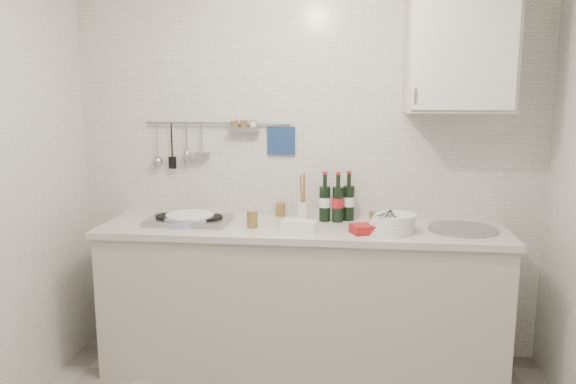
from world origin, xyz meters
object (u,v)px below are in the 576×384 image
object	(u,v)px
plate_stack_sink	(392,223)
wine_bottles	(337,197)
plate_stack_hob	(188,219)
wall_cabinet	(459,51)
utensil_crock	(303,209)

from	to	relation	value
plate_stack_sink	wine_bottles	bearing A→B (deg)	142.96
plate_stack_hob	plate_stack_sink	world-z (taller)	plate_stack_sink
wall_cabinet	wine_bottles	size ratio (longest dim) A/B	2.26
wall_cabinet	plate_stack_sink	xyz separation A→B (m)	(-0.37, -0.21, -0.98)
wall_cabinet	plate_stack_hob	size ratio (longest dim) A/B	2.15
wine_bottles	utensil_crock	world-z (taller)	wine_bottles
plate_stack_sink	utensil_crock	size ratio (longest dim) A/B	1.01
wall_cabinet	plate_stack_hob	world-z (taller)	wall_cabinet
plate_stack_hob	plate_stack_sink	distance (m)	1.24
wall_cabinet	plate_stack_sink	bearing A→B (deg)	-150.19
plate_stack_hob	plate_stack_sink	size ratio (longest dim) A/B	1.08
plate_stack_sink	wine_bottles	world-z (taller)	wine_bottles
plate_stack_sink	wine_bottles	size ratio (longest dim) A/B	0.98
plate_stack_hob	utensil_crock	size ratio (longest dim) A/B	1.08
wall_cabinet	plate_stack_sink	distance (m)	1.07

